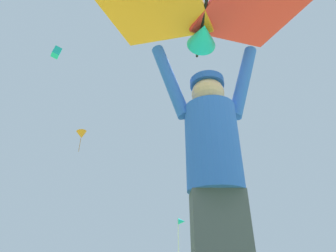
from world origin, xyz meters
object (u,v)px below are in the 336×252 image
object	(u,v)px
distant_kite_teal_low_left	(56,52)
marker_flag	(181,224)
distant_kite_teal_high_right	(227,203)
kite_flyer_person	(215,172)
distant_kite_white_low_right	(206,153)
distant_kite_orange_high_left	(81,135)
held_stunt_kite	(203,15)

from	to	relation	value
distant_kite_teal_low_left	marker_flag	xyz separation A→B (m)	(11.46, -13.77, -19.82)
distant_kite_teal_high_right	kite_flyer_person	bearing A→B (deg)	-111.90
distant_kite_teal_high_right	distant_kite_white_low_right	bearing A→B (deg)	79.34
distant_kite_teal_high_right	distant_kite_orange_high_left	xyz separation A→B (m)	(-13.77, 2.01, 6.61)
held_stunt_kite	marker_flag	size ratio (longest dim) A/B	1.08
distant_kite_teal_low_left	distant_kite_white_low_right	xyz separation A→B (m)	(20.39, 10.11, -7.49)
kite_flyer_person	marker_flag	size ratio (longest dim) A/B	1.11
distant_kite_white_low_right	marker_flag	bearing A→B (deg)	-110.49
held_stunt_kite	marker_flag	world-z (taller)	held_stunt_kite
held_stunt_kite	distant_kite_white_low_right	bearing A→B (deg)	72.14
distant_kite_teal_low_left	distant_kite_white_low_right	bearing A→B (deg)	26.37
held_stunt_kite	marker_flag	distance (m)	9.02
held_stunt_kite	distant_kite_orange_high_left	distance (m)	24.93
kite_flyer_person	distant_kite_teal_low_left	distance (m)	31.94
distant_kite_teal_low_left	distant_kite_white_low_right	world-z (taller)	distant_kite_teal_low_left
distant_kite_teal_high_right	distant_kite_orange_high_left	distance (m)	15.40
distant_kite_teal_high_right	held_stunt_kite	bearing A→B (deg)	-111.85
distant_kite_teal_low_left	distant_kite_white_low_right	distance (m)	23.96
kite_flyer_person	distant_kite_white_low_right	bearing A→B (deg)	72.12
held_stunt_kite	distant_kite_teal_low_left	bearing A→B (deg)	113.53
distant_kite_white_low_right	distant_kite_orange_high_left	bearing A→B (deg)	-147.82
kite_flyer_person	held_stunt_kite	world-z (taller)	held_stunt_kite
distant_kite_orange_high_left	marker_flag	distance (m)	18.24
marker_flag	kite_flyer_person	bearing A→B (deg)	-100.40
kite_flyer_person	held_stunt_kite	bearing A→B (deg)	-97.98
kite_flyer_person	held_stunt_kite	distance (m)	1.27
distant_kite_teal_high_right	marker_flag	world-z (taller)	distant_kite_teal_high_right
held_stunt_kite	distant_kite_orange_high_left	world-z (taller)	distant_kite_orange_high_left
distant_kite_teal_high_right	distant_kite_teal_low_left	distance (m)	24.80
distant_kite_orange_high_left	kite_flyer_person	bearing A→B (deg)	-76.25
distant_kite_orange_high_left	distant_kite_teal_low_left	bearing A→B (deg)	-179.87
kite_flyer_person	distant_kite_white_low_right	distance (m)	36.64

